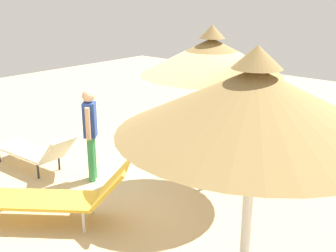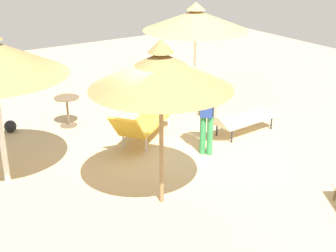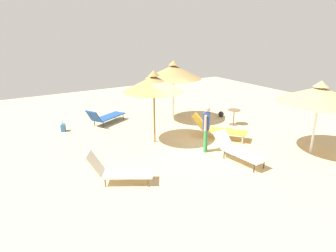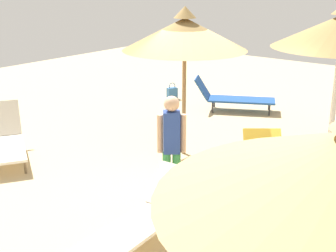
{
  "view_description": "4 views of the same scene",
  "coord_description": "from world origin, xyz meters",
  "px_view_note": "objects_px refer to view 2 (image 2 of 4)",
  "views": [
    {
      "loc": [
        -4.72,
        -4.51,
        3.43
      ],
      "look_at": [
        0.83,
        0.32,
        1.04
      ],
      "focal_mm": 44.28,
      "sensor_mm": 36.0,
      "label": 1
    },
    {
      "loc": [
        7.25,
        -4.53,
        4.47
      ],
      "look_at": [
        0.26,
        0.06,
        1.09
      ],
      "focal_mm": 51.39,
      "sensor_mm": 36.0,
      "label": 2
    },
    {
      "loc": [
        6.56,
        9.56,
        4.53
      ],
      "look_at": [
        0.73,
        0.14,
        0.83
      ],
      "focal_mm": 32.25,
      "sensor_mm": 36.0,
      "label": 3
    },
    {
      "loc": [
        -4.31,
        6.63,
        3.48
      ],
      "look_at": [
        1.0,
        -0.08,
        0.69
      ],
      "focal_mm": 49.84,
      "sensor_mm": 36.0,
      "label": 4
    }
  ],
  "objects_px": {
    "parasol_umbrella_center": "(161,71)",
    "person_standing_front": "(207,110)",
    "parasol_umbrella_far_left": "(196,20)",
    "lounge_chair_back": "(142,124)",
    "beach_ball": "(10,126)",
    "lounge_chair_near_right": "(237,119)",
    "side_table_round": "(67,106)"
  },
  "relations": [
    {
      "from": "parasol_umbrella_far_left",
      "to": "side_table_round",
      "type": "distance_m",
      "value": 4.34
    },
    {
      "from": "parasol_umbrella_far_left",
      "to": "side_table_round",
      "type": "bearing_deg",
      "value": -87.59
    },
    {
      "from": "side_table_round",
      "to": "lounge_chair_near_right",
      "type": "bearing_deg",
      "value": 48.29
    },
    {
      "from": "side_table_round",
      "to": "beach_ball",
      "type": "relative_size",
      "value": 2.53
    },
    {
      "from": "parasol_umbrella_far_left",
      "to": "parasol_umbrella_center",
      "type": "distance_m",
      "value": 6.02
    },
    {
      "from": "lounge_chair_back",
      "to": "side_table_round",
      "type": "height_order",
      "value": "lounge_chair_back"
    },
    {
      "from": "parasol_umbrella_far_left",
      "to": "lounge_chair_back",
      "type": "xyz_separation_m",
      "value": [
        2.04,
        -2.97,
        -1.77
      ]
    },
    {
      "from": "parasol_umbrella_center",
      "to": "person_standing_front",
      "type": "bearing_deg",
      "value": 121.52
    },
    {
      "from": "side_table_round",
      "to": "beach_ball",
      "type": "bearing_deg",
      "value": -106.03
    },
    {
      "from": "lounge_chair_back",
      "to": "person_standing_front",
      "type": "height_order",
      "value": "person_standing_front"
    },
    {
      "from": "lounge_chair_back",
      "to": "person_standing_front",
      "type": "relative_size",
      "value": 1.25
    },
    {
      "from": "parasol_umbrella_far_left",
      "to": "lounge_chair_near_right",
      "type": "height_order",
      "value": "parasol_umbrella_far_left"
    },
    {
      "from": "person_standing_front",
      "to": "lounge_chair_near_right",
      "type": "bearing_deg",
      "value": 109.53
    },
    {
      "from": "parasol_umbrella_center",
      "to": "person_standing_front",
      "type": "distance_m",
      "value": 2.6
    },
    {
      "from": "lounge_chair_near_right",
      "to": "beach_ball",
      "type": "height_order",
      "value": "lounge_chair_near_right"
    },
    {
      "from": "beach_ball",
      "to": "person_standing_front",
      "type": "bearing_deg",
      "value": 41.68
    },
    {
      "from": "lounge_chair_near_right",
      "to": "beach_ball",
      "type": "distance_m",
      "value": 5.41
    },
    {
      "from": "beach_ball",
      "to": "lounge_chair_back",
      "type": "bearing_deg",
      "value": 46.0
    },
    {
      "from": "lounge_chair_near_right",
      "to": "side_table_round",
      "type": "relative_size",
      "value": 2.8
    },
    {
      "from": "lounge_chair_near_right",
      "to": "side_table_round",
      "type": "xyz_separation_m",
      "value": [
        -2.74,
        -3.08,
        0.1
      ]
    },
    {
      "from": "parasol_umbrella_far_left",
      "to": "beach_ball",
      "type": "distance_m",
      "value": 5.7
    },
    {
      "from": "parasol_umbrella_center",
      "to": "lounge_chair_back",
      "type": "distance_m",
      "value": 3.31
    },
    {
      "from": "parasol_umbrella_far_left",
      "to": "person_standing_front",
      "type": "distance_m",
      "value": 4.15
    },
    {
      "from": "parasol_umbrella_far_left",
      "to": "side_table_round",
      "type": "relative_size",
      "value": 3.99
    },
    {
      "from": "lounge_chair_back",
      "to": "person_standing_front",
      "type": "bearing_deg",
      "value": 32.62
    },
    {
      "from": "lounge_chair_back",
      "to": "parasol_umbrella_center",
      "type": "bearing_deg",
      "value": -22.79
    },
    {
      "from": "side_table_round",
      "to": "person_standing_front",
      "type": "bearing_deg",
      "value": 30.13
    },
    {
      "from": "parasol_umbrella_center",
      "to": "lounge_chair_near_right",
      "type": "xyz_separation_m",
      "value": [
        -1.58,
        3.1,
        -2.01
      ]
    },
    {
      "from": "lounge_chair_near_right",
      "to": "person_standing_front",
      "type": "xyz_separation_m",
      "value": [
        0.44,
        -1.23,
        0.61
      ]
    },
    {
      "from": "lounge_chair_back",
      "to": "parasol_umbrella_far_left",
      "type": "bearing_deg",
      "value": 124.48
    },
    {
      "from": "lounge_chair_back",
      "to": "beach_ball",
      "type": "xyz_separation_m",
      "value": [
        -2.26,
        -2.34,
        -0.3
      ]
    },
    {
      "from": "lounge_chair_back",
      "to": "person_standing_front",
      "type": "distance_m",
      "value": 1.65
    }
  ]
}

